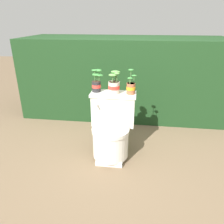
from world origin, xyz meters
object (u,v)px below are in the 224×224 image
Objects in this scene: toilet at (112,129)px; potted_plant_middle at (131,87)px; potted_plant_left at (97,82)px; potted_plant_midleft at (114,85)px.

toilet is 0.47m from potted_plant_middle.
potted_plant_left is 0.19m from potted_plant_midleft.
potted_plant_left is at bearing 138.55° from toilet.
potted_plant_middle reaches higher than potted_plant_left.
toilet is 2.79× the size of potted_plant_left.
potted_plant_midleft is at bearing -11.97° from potted_plant_left.
potted_plant_middle is at bearing 2.12° from potted_plant_midleft.
toilet is at bearing -145.17° from potted_plant_middle.
potted_plant_middle reaches higher than potted_plant_midleft.
potted_plant_left is (-0.18, 0.16, 0.44)m from toilet.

